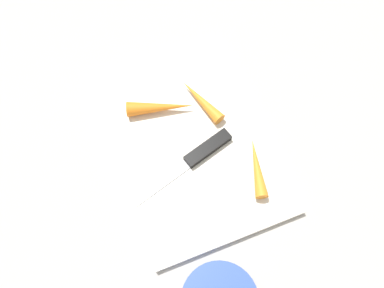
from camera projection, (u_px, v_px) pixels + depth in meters
The scene contains 6 objects.
ground_plane at pixel (192, 147), 0.73m from camera, with size 1.40×1.40×0.00m, color #ADA8A0.
cutting_board at pixel (192, 145), 0.72m from camera, with size 0.36×0.26×0.01m, color silver.
knife at pixel (202, 153), 0.70m from camera, with size 0.08×0.20×0.01m.
carrot_medium at pixel (257, 167), 0.69m from camera, with size 0.02×0.02×0.10m, color orange.
carrot_shortest at pixel (201, 100), 0.74m from camera, with size 0.02×0.02×0.10m, color orange.
carrot_longest at pixel (160, 107), 0.73m from camera, with size 0.03×0.03×0.12m, color orange.
Camera 1 is at (0.26, -0.10, 0.67)m, focal length 38.29 mm.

